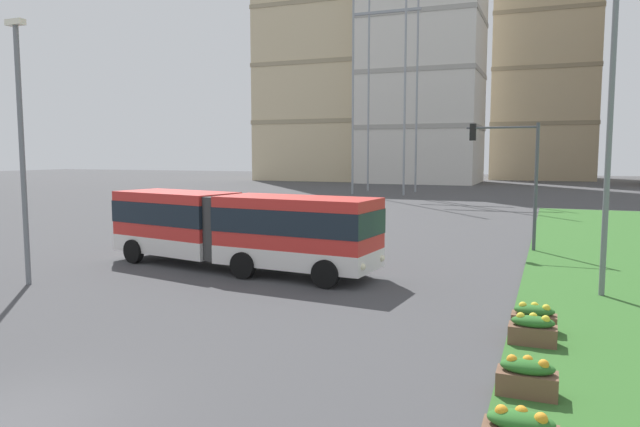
% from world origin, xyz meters
% --- Properties ---
extents(ground_plane, '(260.00, 260.00, 0.00)m').
position_xyz_m(ground_plane, '(0.00, 0.00, 0.00)').
color(ground_plane, '#424244').
extents(articulated_bus, '(12.06, 4.27, 3.00)m').
position_xyz_m(articulated_bus, '(-3.00, 13.21, 1.65)').
color(articulated_bus, red).
rests_on(articulated_bus, ground).
extents(car_silver_hatch, '(4.53, 2.31, 1.58)m').
position_xyz_m(car_silver_hatch, '(-6.04, 25.35, 0.75)').
color(car_silver_hatch, '#B7BABF').
rests_on(car_silver_hatch, ground).
extents(flower_planter_1, '(1.10, 0.56, 0.74)m').
position_xyz_m(flower_planter_1, '(8.28, 4.38, 0.43)').
color(flower_planter_1, brown).
rests_on(flower_planter_1, grass_median).
extents(flower_planter_2, '(1.10, 0.56, 0.74)m').
position_xyz_m(flower_planter_2, '(8.28, 7.55, 0.43)').
color(flower_planter_2, brown).
rests_on(flower_planter_2, grass_median).
extents(flower_planter_3, '(1.10, 0.56, 0.74)m').
position_xyz_m(flower_planter_3, '(8.28, 8.63, 0.43)').
color(flower_planter_3, brown).
rests_on(flower_planter_3, grass_median).
extents(traffic_light_far_right, '(3.31, 0.28, 6.03)m').
position_xyz_m(traffic_light_far_right, '(6.84, 22.00, 4.11)').
color(traffic_light_far_right, '#474C51').
rests_on(traffic_light_far_right, ground).
extents(streetlight_left, '(0.70, 0.28, 9.13)m').
position_xyz_m(streetlight_left, '(-8.50, 8.10, 5.01)').
color(streetlight_left, slate).
rests_on(streetlight_left, ground).
extents(streetlight_median, '(0.70, 0.28, 10.11)m').
position_xyz_m(streetlight_median, '(10.18, 13.50, 5.51)').
color(streetlight_median, slate).
rests_on(streetlight_median, ground).
extents(apartment_tower_west, '(20.52, 15.74, 48.46)m').
position_xyz_m(apartment_tower_west, '(-30.00, 90.87, 24.25)').
color(apartment_tower_west, beige).
rests_on(apartment_tower_west, ground).
extents(apartment_tower_westcentre, '(18.42, 15.13, 50.31)m').
position_xyz_m(apartment_tower_westcentre, '(-11.34, 87.01, 25.18)').
color(apartment_tower_westcentre, silver).
rests_on(apartment_tower_westcentre, ground).
extents(apartment_tower_centre, '(17.67, 18.50, 47.39)m').
position_xyz_m(apartment_tower_centre, '(6.75, 109.24, 23.71)').
color(apartment_tower_centre, tan).
rests_on(apartment_tower_centre, ground).
extents(transmission_pylon, '(9.00, 6.24, 31.79)m').
position_xyz_m(transmission_pylon, '(-9.79, 59.65, 17.33)').
color(transmission_pylon, gray).
rests_on(transmission_pylon, ground).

